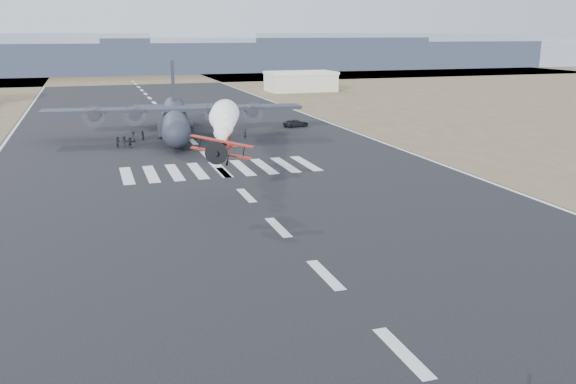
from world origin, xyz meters
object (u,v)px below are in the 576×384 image
crew_g (169,139)px  crew_h (142,136)px  crew_a (245,134)px  support_vehicle (296,123)px  crew_c (124,141)px  aerobatic_biplane (223,149)px  crew_f (130,143)px  hangar_right (301,81)px  crew_e (133,136)px  crew_b (118,142)px  crew_d (187,135)px  transport_aircraft (175,117)px

crew_g → crew_h: (-3.73, 5.01, -0.01)m
crew_a → crew_h: 17.09m
support_vehicle → crew_c: size_ratio=2.74×
aerobatic_biplane → crew_f: size_ratio=3.93×
crew_a → hangar_right: bearing=-140.2°
crew_e → crew_g: crew_e is taller
hangar_right → crew_c: size_ratio=11.39×
crew_e → crew_f: crew_e is taller
crew_f → crew_g: bearing=-139.0°
crew_c → crew_e: crew_c is taller
hangar_right → crew_a: (-37.34, -78.79, -2.07)m
crew_e → crew_h: size_ratio=1.11×
crew_b → crew_c: crew_c is taller
crew_a → crew_e: 18.43m
crew_g → crew_a: bearing=164.3°
crew_d → crew_g: size_ratio=1.08×
transport_aircraft → crew_e: bearing=-144.8°
crew_c → crew_f: (0.86, -0.99, -0.07)m
crew_d → crew_g: 4.30m
aerobatic_biplane → crew_d: size_ratio=3.81×
transport_aircraft → support_vehicle: transport_aircraft is taller
aerobatic_biplane → crew_a: 40.05m
transport_aircraft → support_vehicle: (23.28, 2.96, -2.56)m
transport_aircraft → crew_a: bearing=-30.2°
hangar_right → crew_b: (-58.00, -79.58, -2.17)m
support_vehicle → crew_b: 35.47m
hangar_right → support_vehicle: size_ratio=4.16×
crew_a → crew_f: 18.97m
crew_c → crew_d: crew_c is taller
transport_aircraft → crew_h: transport_aircraft is taller
transport_aircraft → aerobatic_biplane: bearing=-84.6°
crew_a → crew_g: crew_a is taller
support_vehicle → crew_e: bearing=90.8°
crew_a → crew_b: bearing=-22.6°
crew_c → crew_d: size_ratio=1.05×
crew_c → aerobatic_biplane: bearing=73.1°
crew_a → crew_b: (-20.66, -0.79, -0.10)m
crew_h → transport_aircraft: bearing=104.3°
crew_a → crew_g: bearing=-23.0°
crew_b → crew_g: bearing=-108.1°
crew_c → hangar_right: bearing=-154.7°
aerobatic_biplane → crew_f: (-7.11, 36.24, -5.11)m
crew_b → crew_e: 5.43m
aerobatic_biplane → crew_f: bearing=113.4°
crew_a → crew_h: bearing=-40.4°
crew_e → crew_b: bearing=-48.7°
support_vehicle → crew_a: crew_a is taller
crew_f → support_vehicle: bearing=-129.2°
crew_b → crew_f: size_ratio=1.01×
crew_g → hangar_right: bearing=-139.8°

